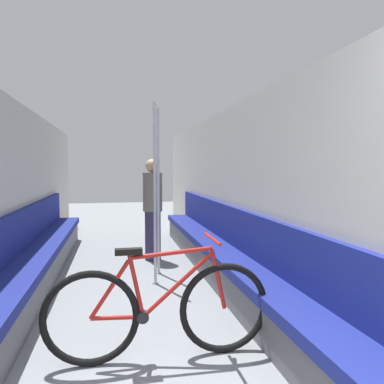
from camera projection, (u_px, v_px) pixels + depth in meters
The scene contains 8 objects.
wall_left at pixel (4, 196), 4.14m from camera, with size 0.10×10.89×2.26m, color beige.
wall_right at pixel (243, 193), 4.71m from camera, with size 0.10×10.89×2.26m, color beige.
bench_seat_row_left at pixel (31, 266), 4.35m from camera, with size 0.44×6.42×0.94m.
bench_seat_row_right at pixel (222, 256), 4.82m from camera, with size 0.44×6.42×0.94m.
bicycle at pixel (160, 310), 2.81m from camera, with size 1.72×0.46×0.92m.
grab_pole_near at pixel (155, 196), 4.60m from camera, with size 0.08×0.08×2.24m.
grab_pole_far at pixel (158, 194), 5.05m from camera, with size 0.08×0.08×2.24m.
passenger_standing at pixel (153, 208), 5.82m from camera, with size 0.30×0.30×1.58m.
Camera 1 is at (-0.19, -0.62, 1.45)m, focal length 35.00 mm.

